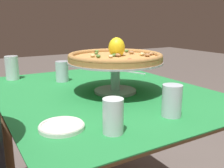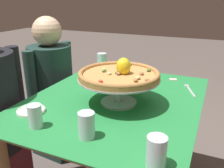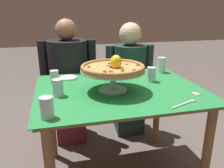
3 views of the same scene
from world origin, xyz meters
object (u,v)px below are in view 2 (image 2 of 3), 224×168
(water_glass_side_right, at_px, (119,74))
(dinner_fork, at_px, (190,90))
(water_glass_front_left, at_px, (156,154))
(water_glass_back_right, at_px, (102,63))
(pizza_stand, at_px, (119,85))
(water_glass_back_left, at_px, (35,118))
(water_glass_side_left, at_px, (87,127))
(diner_right, at_px, (52,92))
(side_plate, at_px, (31,110))
(pizza, at_px, (119,74))
(sugar_packet, at_px, (173,79))

(water_glass_side_right, xyz_separation_m, dinner_fork, (0.02, -0.46, -0.05))
(water_glass_front_left, distance_m, water_glass_back_right, 1.18)
(water_glass_side_right, bearing_deg, pizza_stand, -158.44)
(water_glass_back_left, relative_size, dinner_fork, 0.55)
(water_glass_front_left, relative_size, water_glass_side_left, 1.02)
(water_glass_back_right, bearing_deg, diner_right, 114.38)
(diner_right, bearing_deg, water_glass_side_right, -92.33)
(water_glass_back_left, distance_m, diner_right, 0.92)
(pizza_stand, bearing_deg, dinner_fork, -42.77)
(water_glass_side_left, relative_size, dinner_fork, 0.58)
(water_glass_side_left, xyz_separation_m, side_plate, (0.09, 0.37, -0.04))
(water_glass_back_right, xyz_separation_m, side_plate, (-0.81, 0.00, -0.05))
(side_plate, height_order, dinner_fork, side_plate)
(pizza_stand, bearing_deg, diner_right, 63.47)
(pizza, bearing_deg, sugar_packet, -20.78)
(water_glass_side_left, bearing_deg, side_plate, 76.57)
(pizza_stand, relative_size, side_plate, 3.05)
(dinner_fork, bearing_deg, water_glass_back_right, 75.70)
(water_glass_front_left, height_order, water_glass_side_left, water_glass_front_left)
(pizza_stand, relative_size, diner_right, 0.37)
(water_glass_side_right, xyz_separation_m, water_glass_back_right, (0.19, 0.23, 0.01))
(water_glass_back_right, distance_m, sugar_packet, 0.56)
(water_glass_side_right, distance_m, diner_right, 0.64)
(water_glass_front_left, height_order, water_glass_side_right, water_glass_front_left)
(pizza, height_order, water_glass_back_right, pizza)
(water_glass_side_right, bearing_deg, dinner_fork, -88.05)
(water_glass_side_right, height_order, water_glass_back_left, water_glass_side_right)
(water_glass_front_left, relative_size, dinner_fork, 0.59)
(water_glass_back_right, bearing_deg, pizza_stand, -145.85)
(water_glass_back_left, bearing_deg, dinner_fork, -37.64)
(water_glass_side_right, height_order, side_plate, water_glass_side_right)
(sugar_packet, bearing_deg, water_glass_back_right, 88.41)
(pizza, relative_size, water_glass_back_right, 3.21)
(sugar_packet, bearing_deg, pizza_stand, 159.10)
(side_plate, xyz_separation_m, diner_right, (0.64, 0.37, -0.20))
(diner_right, bearing_deg, sugar_packet, -80.70)
(dinner_fork, bearing_deg, water_glass_front_left, 178.88)
(water_glass_side_right, xyz_separation_m, sugar_packet, (0.18, -0.33, -0.05))
(water_glass_front_left, xyz_separation_m, water_glass_side_right, (0.77, 0.45, -0.00))
(side_plate, distance_m, sugar_packet, 0.97)
(water_glass_side_right, xyz_separation_m, water_glass_back_left, (-0.72, 0.11, -0.00))
(pizza, xyz_separation_m, water_glass_back_left, (-0.38, 0.24, -0.12))
(water_glass_back_left, relative_size, water_glass_back_right, 0.80)
(water_glass_front_left, height_order, side_plate, water_glass_front_left)
(water_glass_front_left, distance_m, dinner_fork, 0.79)
(pizza_stand, relative_size, water_glass_side_left, 3.86)
(side_plate, bearing_deg, water_glass_back_left, -131.29)
(water_glass_back_right, xyz_separation_m, sugar_packet, (-0.02, -0.56, -0.06))
(water_glass_side_left, relative_size, side_plate, 0.79)
(water_glass_front_left, bearing_deg, sugar_packet, 7.04)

